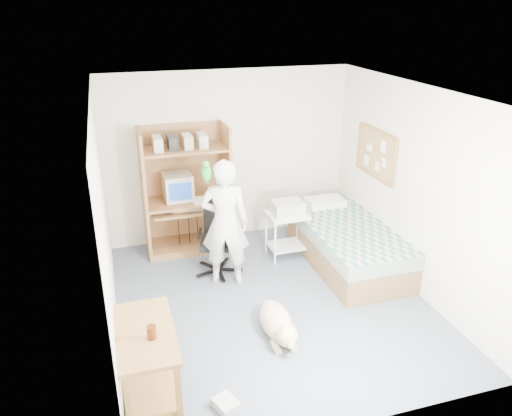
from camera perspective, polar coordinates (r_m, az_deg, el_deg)
The scene contains 21 objects.
floor at distance 6.13m, azimuth 1.75°, elevation -10.65°, with size 4.00×4.00×0.00m, color #4C5768.
wall_back at distance 7.36m, azimuth -3.09°, elevation 5.91°, with size 3.60×0.02×2.50m, color white.
wall_right at distance 6.32m, azimuth 17.57°, elevation 2.00°, with size 0.02×4.00×2.50m, color white.
wall_left at distance 5.30m, azimuth -16.90°, elevation -1.96°, with size 0.02×4.00×2.50m, color white.
ceiling at distance 5.20m, azimuth 2.09°, elevation 13.04°, with size 3.60×4.00×0.02m, color white.
computer_hutch at distance 7.13m, azimuth -7.97°, elevation 1.50°, with size 1.20×0.63×1.80m.
bed at distance 6.94m, azimuth 10.41°, elevation -4.09°, with size 1.02×2.02×0.66m.
side_desk at distance 4.65m, azimuth -12.31°, elevation -16.16°, with size 0.50×1.00×0.75m.
corkboard at distance 6.97m, azimuth 13.53°, elevation 6.05°, with size 0.04×0.94×0.66m.
office_chair at distance 6.64m, azimuth -4.35°, elevation -4.42°, with size 0.56×0.57×0.99m.
person at distance 6.18m, azimuth -3.56°, elevation -1.73°, with size 0.60×0.39×1.64m, color silver.
parrot at distance 5.90m, azimuth -5.66°, elevation 4.12°, with size 0.12×0.21×0.33m.
dog at distance 5.50m, azimuth 2.48°, elevation -12.97°, with size 0.34×1.01×0.38m.
printer_cart at distance 6.96m, azimuth 3.55°, elevation -2.31°, with size 0.56×0.45×0.65m.
printer at distance 6.84m, azimuth 3.61°, elevation 0.05°, with size 0.42×0.32×0.18m, color beige.
crt_monitor at distance 7.08m, azimuth -8.93°, elevation 2.43°, with size 0.40×0.42×0.37m.
keyboard at distance 7.04m, azimuth -7.69°, elevation -0.08°, with size 0.45×0.16×0.03m, color beige.
pencil_cup at distance 7.11m, azimuth -4.99°, elevation 1.57°, with size 0.08×0.08×0.12m, color gold.
drink_glass at distance 4.37m, azimuth -11.85°, elevation -13.73°, with size 0.08×0.08×0.12m, color #441E0A.
floor_box_a at distance 4.78m, azimuth -10.93°, elevation -21.85°, with size 0.25×0.20×0.10m, color white.
floor_box_b at distance 4.78m, azimuth -3.47°, elevation -21.47°, with size 0.18×0.22×0.08m, color beige.
Camera 1 is at (-1.66, -4.85, 3.37)m, focal length 35.00 mm.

